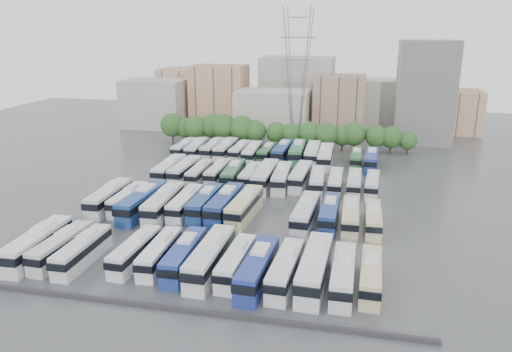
% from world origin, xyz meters
% --- Properties ---
extents(ground, '(220.00, 220.00, 0.00)m').
position_xyz_m(ground, '(0.00, 0.00, 0.00)').
color(ground, '#424447').
rests_on(ground, ground).
extents(parapet, '(56.00, 0.50, 0.50)m').
position_xyz_m(parapet, '(0.00, -33.00, 0.25)').
color(parapet, '#2D2D30').
rests_on(parapet, ground).
extents(tree_line, '(63.96, 7.77, 8.23)m').
position_xyz_m(tree_line, '(-3.62, 42.06, 4.41)').
color(tree_line, black).
rests_on(tree_line, ground).
extents(city_buildings, '(102.00, 35.00, 20.00)m').
position_xyz_m(city_buildings, '(-7.46, 71.86, 7.87)').
color(city_buildings, '#9E998E').
rests_on(city_buildings, ground).
extents(apartment_tower, '(14.00, 14.00, 26.00)m').
position_xyz_m(apartment_tower, '(34.00, 58.00, 13.00)').
color(apartment_tower, silver).
rests_on(apartment_tower, ground).
extents(electricity_pylon, '(9.00, 6.91, 33.83)m').
position_xyz_m(electricity_pylon, '(2.00, 50.00, 18.66)').
color(electricity_pylon, slate).
rests_on(electricity_pylon, ground).
extents(bus_r0_s0, '(3.30, 13.08, 4.08)m').
position_xyz_m(bus_r0_s0, '(-21.53, -24.78, 2.00)').
color(bus_r0_s0, silver).
rests_on(bus_r0_s0, ground).
extents(bus_r0_s1, '(2.87, 11.63, 3.63)m').
position_xyz_m(bus_r0_s1, '(-18.34, -24.46, 1.78)').
color(bus_r0_s1, silver).
rests_on(bus_r0_s1, ground).
extents(bus_r0_s2, '(2.63, 11.50, 3.60)m').
position_xyz_m(bus_r0_s2, '(-15.00, -24.90, 1.77)').
color(bus_r0_s2, silver).
rests_on(bus_r0_s2, ground).
extents(bus_r0_s4, '(2.73, 11.17, 3.48)m').
position_xyz_m(bus_r0_s4, '(-8.41, -23.40, 1.71)').
color(bus_r0_s4, silver).
rests_on(bus_r0_s4, ground).
extents(bus_r0_s5, '(2.77, 11.07, 3.45)m').
position_xyz_m(bus_r0_s5, '(-5.08, -23.19, 1.69)').
color(bus_r0_s5, white).
rests_on(bus_r0_s5, ground).
extents(bus_r0_s6, '(2.94, 12.02, 3.75)m').
position_xyz_m(bus_r0_s6, '(-1.66, -23.52, 1.84)').
color(bus_r0_s6, navy).
rests_on(bus_r0_s6, ground).
extents(bus_r0_s7, '(2.98, 13.34, 4.18)m').
position_xyz_m(bus_r0_s7, '(1.80, -23.68, 2.05)').
color(bus_r0_s7, silver).
rests_on(bus_r0_s7, ground).
extents(bus_r0_s8, '(2.75, 11.33, 3.53)m').
position_xyz_m(bus_r0_s8, '(5.11, -23.65, 1.74)').
color(bus_r0_s8, silver).
rests_on(bus_r0_s8, ground).
extents(bus_r0_s9, '(3.13, 12.57, 3.92)m').
position_xyz_m(bus_r0_s9, '(8.09, -25.03, 1.92)').
color(bus_r0_s9, navy).
rests_on(bus_r0_s9, ground).
extents(bus_r0_s10, '(3.10, 11.98, 3.73)m').
position_xyz_m(bus_r0_s10, '(11.35, -24.40, 1.83)').
color(bus_r0_s10, silver).
rests_on(bus_r0_s10, ground).
extents(bus_r0_s11, '(3.37, 13.67, 4.26)m').
position_xyz_m(bus_r0_s11, '(14.75, -23.72, 2.09)').
color(bus_r0_s11, silver).
rests_on(bus_r0_s11, ground).
extents(bus_r0_s12, '(2.60, 11.90, 3.73)m').
position_xyz_m(bus_r0_s12, '(18.10, -24.23, 1.83)').
color(bus_r0_s12, silver).
rests_on(bus_r0_s12, ground).
extents(bus_r0_s13, '(2.68, 11.22, 3.51)m').
position_xyz_m(bus_r0_s13, '(21.25, -23.48, 1.72)').
color(bus_r0_s13, '#CEBF8D').
rests_on(bus_r0_s13, ground).
extents(bus_r1_s0, '(3.15, 12.82, 4.00)m').
position_xyz_m(bus_r1_s0, '(-21.50, -5.78, 1.96)').
color(bus_r1_s0, silver).
rests_on(bus_r1_s0, ground).
extents(bus_r1_s1, '(2.54, 11.35, 3.56)m').
position_xyz_m(bus_r1_s1, '(-18.29, -5.31, 1.75)').
color(bus_r1_s1, silver).
rests_on(bus_r1_s1, ground).
extents(bus_r1_s2, '(3.47, 13.62, 4.24)m').
position_xyz_m(bus_r1_s2, '(-14.97, -6.99, 2.08)').
color(bus_r1_s2, navy).
rests_on(bus_r1_s2, ground).
extents(bus_r1_s3, '(3.44, 13.42, 4.18)m').
position_xyz_m(bus_r1_s3, '(-11.41, -6.65, 2.05)').
color(bus_r1_s3, silver).
rests_on(bus_r1_s3, ground).
extents(bus_r1_s4, '(2.74, 11.91, 3.73)m').
position_xyz_m(bus_r1_s4, '(-8.18, -5.40, 1.83)').
color(bus_r1_s4, silver).
rests_on(bus_r1_s4, ground).
extents(bus_r1_s5, '(2.69, 12.31, 3.86)m').
position_xyz_m(bus_r1_s5, '(-5.07, -4.70, 1.90)').
color(bus_r1_s5, navy).
rests_on(bus_r1_s5, ground).
extents(bus_r1_s6, '(3.23, 13.36, 4.17)m').
position_xyz_m(bus_r1_s6, '(-1.66, -4.91, 2.05)').
color(bus_r1_s6, navy).
rests_on(bus_r1_s6, ground).
extents(bus_r1_s7, '(3.47, 13.01, 4.04)m').
position_xyz_m(bus_r1_s7, '(1.62, -5.05, 1.98)').
color(bus_r1_s7, beige).
rests_on(bus_r1_s7, ground).
extents(bus_r1_s10, '(3.35, 12.79, 3.98)m').
position_xyz_m(bus_r1_s10, '(11.49, -6.02, 1.95)').
color(bus_r1_s10, silver).
rests_on(bus_r1_s10, ground).
extents(bus_r1_s11, '(2.59, 11.78, 3.70)m').
position_xyz_m(bus_r1_s11, '(15.01, -4.82, 1.81)').
color(bus_r1_s11, navy).
rests_on(bus_r1_s11, ground).
extents(bus_r1_s12, '(2.76, 11.67, 3.65)m').
position_xyz_m(bus_r1_s12, '(18.21, -5.35, 1.79)').
color(bus_r1_s12, '#CBB98C').
rests_on(bus_r1_s12, ground).
extents(bus_r1_s13, '(2.58, 10.96, 3.43)m').
position_xyz_m(bus_r1_s13, '(21.55, -5.37, 1.68)').
color(bus_r1_s13, beige).
rests_on(bus_r1_s13, ground).
extents(bus_r2_s1, '(2.84, 12.78, 4.01)m').
position_xyz_m(bus_r2_s1, '(-18.06, 12.36, 1.97)').
color(bus_r2_s1, silver).
rests_on(bus_r2_s1, ground).
extents(bus_r2_s2, '(3.04, 12.50, 3.90)m').
position_xyz_m(bus_r2_s2, '(-14.87, 12.53, 1.91)').
color(bus_r2_s2, silver).
rests_on(bus_r2_s2, ground).
extents(bus_r2_s3, '(2.60, 11.36, 3.56)m').
position_xyz_m(bus_r2_s3, '(-11.58, 11.88, 1.75)').
color(bus_r2_s3, silver).
rests_on(bus_r2_s3, ground).
extents(bus_r2_s4, '(2.58, 11.41, 3.57)m').
position_xyz_m(bus_r2_s4, '(-8.19, 12.96, 1.75)').
color(bus_r2_s4, silver).
rests_on(bus_r2_s4, ground).
extents(bus_r2_s5, '(3.26, 12.30, 3.82)m').
position_xyz_m(bus_r2_s5, '(-4.85, 12.28, 1.88)').
color(bus_r2_s5, '#2C6839').
rests_on(bus_r2_s5, ground).
extents(bus_r2_s6, '(2.49, 10.97, 3.43)m').
position_xyz_m(bus_r2_s6, '(-1.55, 12.53, 1.69)').
color(bus_r2_s6, silver).
rests_on(bus_r2_s6, ground).
extents(bus_r2_s7, '(2.98, 13.56, 4.25)m').
position_xyz_m(bus_r2_s7, '(1.62, 11.49, 2.09)').
color(bus_r2_s7, silver).
rests_on(bus_r2_s7, ground).
extents(bus_r2_s8, '(3.31, 12.61, 3.92)m').
position_xyz_m(bus_r2_s8, '(4.75, 11.74, 1.93)').
color(bus_r2_s8, silver).
rests_on(bus_r2_s8, ground).
extents(bus_r2_s9, '(3.24, 12.58, 3.91)m').
position_xyz_m(bus_r2_s9, '(8.14, 13.38, 1.92)').
color(bus_r2_s9, silver).
rests_on(bus_r2_s9, ground).
extents(bus_r2_s10, '(3.16, 11.81, 3.67)m').
position_xyz_m(bus_r2_s10, '(11.51, 11.51, 1.80)').
color(bus_r2_s10, silver).
rests_on(bus_r2_s10, ground).
extents(bus_r2_s11, '(2.58, 11.20, 3.50)m').
position_xyz_m(bus_r2_s11, '(14.86, 11.71, 1.72)').
color(bus_r2_s11, silver).
rests_on(bus_r2_s11, ground).
extents(bus_r2_s12, '(2.45, 11.18, 3.51)m').
position_xyz_m(bus_r2_s12, '(18.25, 11.91, 1.72)').
color(bus_r2_s12, silver).
rests_on(bus_r2_s12, ground).
extents(bus_r2_s13, '(2.89, 10.94, 3.40)m').
position_xyz_m(bus_r2_s13, '(21.49, 11.95, 1.67)').
color(bus_r2_s13, silver).
rests_on(bus_r2_s13, ground).
extents(bus_r3_s0, '(3.00, 11.52, 3.58)m').
position_xyz_m(bus_r3_s0, '(-21.60, 30.59, 1.76)').
color(bus_r3_s0, silver).
rests_on(bus_r3_s0, ground).
extents(bus_r3_s1, '(3.26, 12.53, 3.90)m').
position_xyz_m(bus_r3_s1, '(-18.28, 29.74, 1.91)').
color(bus_r3_s1, silver).
rests_on(bus_r3_s1, ground).
extents(bus_r3_s2, '(3.09, 12.31, 3.84)m').
position_xyz_m(bus_r3_s2, '(-14.73, 30.91, 1.88)').
color(bus_r3_s2, silver).
rests_on(bus_r3_s2, ground).
extents(bus_r3_s3, '(2.85, 12.63, 3.96)m').
position_xyz_m(bus_r3_s3, '(-11.62, 30.83, 1.94)').
color(bus_r3_s3, silver).
rests_on(bus_r3_s3, ground).
extents(bus_r3_s4, '(2.90, 11.45, 3.57)m').
position_xyz_m(bus_r3_s4, '(-8.27, 30.95, 1.75)').
color(bus_r3_s4, silver).
rests_on(bus_r3_s4, ground).
extents(bus_r3_s5, '(2.97, 12.12, 3.78)m').
position_xyz_m(bus_r3_s5, '(-5.04, 29.41, 1.86)').
color(bus_r3_s5, white).
rests_on(bus_r3_s5, ground).
extents(bus_r3_s6, '(2.89, 11.22, 3.49)m').
position_xyz_m(bus_r3_s6, '(-1.74, 30.55, 1.71)').
color(bus_r3_s6, '#2B6437').
rests_on(bus_r3_s6, ground).
extents(bus_r3_s7, '(3.37, 13.12, 4.09)m').
position_xyz_m(bus_r3_s7, '(1.67, 31.23, 2.01)').
color(bus_r3_s7, navy).
rests_on(bus_r3_s7, ground).
extents(bus_r3_s8, '(3.41, 13.63, 4.25)m').
position_xyz_m(bus_r3_s8, '(5.07, 31.09, 2.09)').
color(bus_r3_s8, '#2D6B41').
rests_on(bus_r3_s8, ground).
extents(bus_r3_s9, '(3.26, 13.14, 4.10)m').
position_xyz_m(bus_r3_s9, '(8.44, 30.95, 2.01)').
color(bus_r3_s9, silver).
rests_on(bus_r3_s9, ground).
extents(bus_r3_s10, '(3.20, 13.36, 4.17)m').
position_xyz_m(bus_r3_s10, '(11.54, 28.62, 2.05)').
color(bus_r3_s10, silver).
rests_on(bus_r3_s10, ground).
extents(bus_r3_s12, '(2.57, 11.07, 3.46)m').
position_xyz_m(bus_r3_s12, '(18.13, 30.07, 1.70)').
color(bus_r3_s12, '#2B6437').
rests_on(bus_r3_s12, ground).
extents(bus_r3_s13, '(3.16, 12.28, 3.82)m').
position_xyz_m(bus_r3_s13, '(21.30, 29.06, 1.88)').
color(bus_r3_s13, navy).
rests_on(bus_r3_s13, ground).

